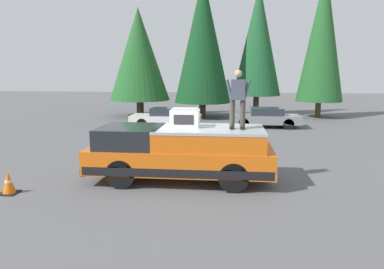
# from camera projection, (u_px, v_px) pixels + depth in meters

# --- Properties ---
(ground_plane) EXTENTS (90.00, 90.00, 0.00)m
(ground_plane) POSITION_uv_depth(u_px,v_px,m) (181.00, 177.00, 11.26)
(ground_plane) COLOR #565659
(pickup_truck) EXTENTS (2.01, 5.54, 1.65)m
(pickup_truck) POSITION_uv_depth(u_px,v_px,m) (181.00, 153.00, 10.73)
(pickup_truck) COLOR orange
(pickup_truck) RESTS_ON ground
(compressor_unit) EXTENTS (0.65, 0.84, 0.56)m
(compressor_unit) POSITION_uv_depth(u_px,v_px,m) (185.00, 118.00, 10.64)
(compressor_unit) COLOR white
(compressor_unit) RESTS_ON pickup_truck
(person_on_truck_bed) EXTENTS (0.29, 0.72, 1.69)m
(person_on_truck_bed) POSITION_uv_depth(u_px,v_px,m) (238.00, 98.00, 10.16)
(person_on_truck_bed) COLOR #423D38
(person_on_truck_bed) RESTS_ON pickup_truck
(parked_car_grey) EXTENTS (1.64, 4.10, 1.16)m
(parked_car_grey) POSITION_uv_depth(u_px,v_px,m) (265.00, 118.00, 21.12)
(parked_car_grey) COLOR gray
(parked_car_grey) RESTS_ON ground
(parked_car_white) EXTENTS (1.64, 4.10, 1.16)m
(parked_car_white) POSITION_uv_depth(u_px,v_px,m) (166.00, 118.00, 21.03)
(parked_car_white) COLOR white
(parked_car_white) RESTS_ON ground
(traffic_cone) EXTENTS (0.47, 0.47, 0.62)m
(traffic_cone) POSITION_uv_depth(u_px,v_px,m) (9.00, 183.00, 9.70)
(traffic_cone) COLOR black
(traffic_cone) RESTS_ON ground
(conifer_far_left) EXTENTS (3.23, 3.23, 10.30)m
(conifer_far_left) POSITION_uv_depth(u_px,v_px,m) (322.00, 36.00, 24.75)
(conifer_far_left) COLOR #4C3826
(conifer_far_left) RESTS_ON ground
(conifer_left) EXTENTS (3.54, 3.54, 9.56)m
(conifer_left) POSITION_uv_depth(u_px,v_px,m) (258.00, 40.00, 26.20)
(conifer_left) COLOR #4C3826
(conifer_left) RESTS_ON ground
(conifer_center_left) EXTENTS (3.97, 3.97, 9.83)m
(conifer_center_left) POSITION_uv_depth(u_px,v_px,m) (203.00, 40.00, 24.75)
(conifer_center_left) COLOR #4C3826
(conifer_center_left) RESTS_ON ground
(conifer_center_right) EXTENTS (4.37, 4.37, 7.78)m
(conifer_center_right) POSITION_uv_depth(u_px,v_px,m) (139.00, 55.00, 25.72)
(conifer_center_right) COLOR #4C3826
(conifer_center_right) RESTS_ON ground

